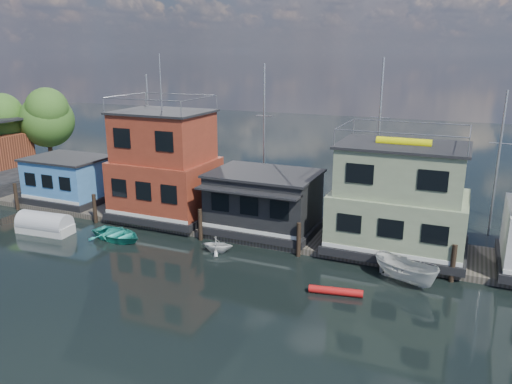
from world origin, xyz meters
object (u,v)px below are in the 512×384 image
at_px(motorboat, 406,271).
at_px(dinghy_white, 217,245).
at_px(houseboat_blue, 69,179).
at_px(dinghy_teal, 117,234).
at_px(houseboat_red, 165,167).
at_px(houseboat_dark, 264,201).
at_px(tarp_runabout, 45,225).
at_px(houseboat_green, 399,200).
at_px(red_kayak, 336,291).

xyz_separation_m(motorboat, dinghy_white, (-11.61, -0.16, -0.24)).
distance_m(houseboat_blue, dinghy_teal, 10.32).
xyz_separation_m(houseboat_blue, houseboat_red, (9.50, 0.00, 1.90)).
distance_m(houseboat_dark, tarp_runabout, 15.57).
relative_size(houseboat_dark, dinghy_teal, 1.88).
relative_size(dinghy_teal, motorboat, 0.99).
distance_m(houseboat_dark, motorboat, 11.07).
bearing_deg(dinghy_teal, dinghy_white, -74.22).
bearing_deg(houseboat_blue, houseboat_dark, -0.06).
height_order(houseboat_green, red_kayak, houseboat_green).
bearing_deg(houseboat_dark, houseboat_blue, 179.94).
height_order(houseboat_dark, dinghy_teal, houseboat_dark).
bearing_deg(tarp_runabout, red_kayak, -7.21).
bearing_deg(houseboat_red, houseboat_green, 0.00).
distance_m(houseboat_red, tarp_runabout, 9.34).
relative_size(houseboat_green, motorboat, 2.12).
height_order(houseboat_blue, dinghy_teal, houseboat_blue).
relative_size(houseboat_dark, dinghy_white, 3.69).
distance_m(houseboat_blue, houseboat_red, 9.69).
relative_size(houseboat_blue, houseboat_dark, 0.86).
xyz_separation_m(red_kayak, motorboat, (3.18, 2.82, 0.56)).
relative_size(dinghy_teal, tarp_runabout, 0.96).
xyz_separation_m(houseboat_dark, motorboat, (10.16, -4.07, -1.65)).
distance_m(houseboat_blue, red_kayak, 25.51).
height_order(houseboat_red, houseboat_dark, houseboat_red).
height_order(houseboat_blue, dinghy_white, houseboat_blue).
xyz_separation_m(houseboat_dark, houseboat_green, (9.00, 0.02, 1.13)).
xyz_separation_m(houseboat_green, red_kayak, (-2.02, -6.91, -3.34)).
xyz_separation_m(houseboat_blue, motorboat, (27.66, -4.09, -1.44)).
bearing_deg(dinghy_teal, motorboat, -77.62).
height_order(houseboat_red, red_kayak, houseboat_red).
relative_size(houseboat_blue, tarp_runabout, 1.56).
relative_size(houseboat_dark, motorboat, 1.87).
height_order(houseboat_green, tarp_runabout, houseboat_green).
xyz_separation_m(dinghy_teal, tarp_runabout, (-5.59, -0.89, 0.20)).
bearing_deg(houseboat_red, houseboat_dark, -0.14).
bearing_deg(houseboat_green, houseboat_red, -180.00).
bearing_deg(houseboat_dark, tarp_runabout, -157.43).
xyz_separation_m(houseboat_blue, dinghy_white, (16.05, -4.26, -1.68)).
xyz_separation_m(red_kayak, dinghy_white, (-8.43, 2.65, 0.32)).
relative_size(houseboat_red, dinghy_teal, 3.02).
height_order(houseboat_green, motorboat, houseboat_green).
distance_m(houseboat_red, dinghy_teal, 6.31).
xyz_separation_m(houseboat_red, dinghy_teal, (-0.69, -5.06, -3.70)).
xyz_separation_m(dinghy_teal, red_kayak, (15.67, -1.85, -0.20)).
bearing_deg(houseboat_red, houseboat_blue, -180.00).
xyz_separation_m(houseboat_blue, dinghy_teal, (8.81, -5.06, -1.80)).
relative_size(red_kayak, dinghy_white, 1.41).
height_order(houseboat_dark, tarp_runabout, houseboat_dark).
bearing_deg(tarp_runabout, dinghy_teal, 4.43).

